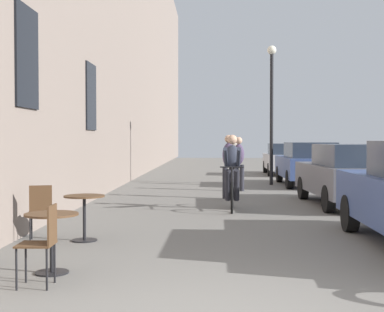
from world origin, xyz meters
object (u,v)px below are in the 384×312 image
at_px(cafe_chair_near_toward_street, 43,239).
at_px(parked_car_third, 308,163).
at_px(cyclist_on_bicycle, 232,174).
at_px(pedestrian_far, 234,157).
at_px(cafe_chair_mid_toward_street, 41,209).
at_px(pedestrian_near, 229,163).
at_px(street_lamp, 272,97).
at_px(cafe_table_near, 52,230).
at_px(parked_car_fourth, 284,158).
at_px(pedestrian_mid, 239,161).
at_px(cafe_table_mid, 84,208).
at_px(parked_car_second, 349,174).

height_order(cafe_chair_near_toward_street, parked_car_third, parked_car_third).
relative_size(cyclist_on_bicycle, pedestrian_far, 1.01).
bearing_deg(cafe_chair_near_toward_street, cafe_chair_mid_toward_street, 107.48).
height_order(cafe_chair_near_toward_street, pedestrian_near, pedestrian_near).
height_order(street_lamp, parked_car_third, street_lamp).
bearing_deg(cafe_table_near, cafe_chair_near_toward_street, -82.75).
height_order(pedestrian_far, parked_car_fourth, pedestrian_far).
relative_size(cafe_table_near, pedestrian_mid, 0.43).
height_order(pedestrian_mid, pedestrian_far, pedestrian_far).
distance_m(pedestrian_mid, pedestrian_far, 2.16).
relative_size(cafe_chair_mid_toward_street, pedestrian_near, 0.52).
distance_m(cyclist_on_bicycle, parked_car_fourth, 13.02).
bearing_deg(parked_car_fourth, street_lamp, -101.99).
height_order(cafe_chair_near_toward_street, pedestrian_mid, pedestrian_mid).
bearing_deg(cyclist_on_bicycle, parked_car_third, 66.66).
bearing_deg(street_lamp, cafe_chair_mid_toward_street, -113.37).
height_order(cafe_table_mid, pedestrian_near, pedestrian_near).
height_order(pedestrian_mid, parked_car_second, pedestrian_mid).
relative_size(cafe_table_mid, cyclist_on_bicycle, 0.41).
xyz_separation_m(cafe_chair_mid_toward_street, parked_car_second, (5.97, 4.89, 0.26)).
distance_m(cafe_table_near, cafe_table_mid, 2.13).
distance_m(cafe_chair_mid_toward_street, parked_car_second, 7.72).
bearing_deg(street_lamp, cafe_table_near, -107.06).
height_order(cafe_table_near, cafe_chair_mid_toward_street, cafe_chair_mid_toward_street).
bearing_deg(parked_car_second, cafe_chair_mid_toward_street, -140.72).
bearing_deg(cafe_table_mid, cafe_table_near, -87.48).
height_order(pedestrian_far, street_lamp, street_lamp).
distance_m(pedestrian_mid, parked_car_third, 3.24).
bearing_deg(cafe_chair_near_toward_street, cafe_table_mid, 93.56).
xyz_separation_m(cafe_chair_mid_toward_street, parked_car_fourth, (6.01, 16.81, 0.22)).
bearing_deg(cafe_chair_near_toward_street, parked_car_third, 68.88).
xyz_separation_m(pedestrian_mid, pedestrian_far, (-0.06, 2.16, 0.03)).
bearing_deg(pedestrian_mid, cafe_table_near, -104.44).
bearing_deg(pedestrian_far, parked_car_third, -2.09).
bearing_deg(cafe_chair_mid_toward_street, parked_car_second, 39.28).
xyz_separation_m(cafe_chair_mid_toward_street, pedestrian_far, (3.47, 10.85, 0.46)).
relative_size(cafe_table_mid, pedestrian_near, 0.42).
relative_size(pedestrian_near, pedestrian_mid, 1.03).
relative_size(cyclist_on_bicycle, parked_car_third, 0.42).
relative_size(cafe_table_near, cafe_table_mid, 1.00).
xyz_separation_m(cafe_chair_near_toward_street, pedestrian_near, (2.31, 9.07, 0.46)).
distance_m(cafe_chair_mid_toward_street, parked_car_third, 12.32).
bearing_deg(pedestrian_near, parked_car_third, 56.47).
distance_m(pedestrian_near, parked_car_third, 5.20).
bearing_deg(cafe_table_near, parked_car_second, 53.07).
distance_m(cafe_table_mid, pedestrian_far, 11.14).
distance_m(cafe_chair_near_toward_street, cyclist_on_bicycle, 7.16).
bearing_deg(cafe_table_near, street_lamp, 72.94).
xyz_separation_m(street_lamp, parked_car_second, (1.18, -6.22, -2.33)).
height_order(cafe_chair_mid_toward_street, parked_car_second, parked_car_second).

